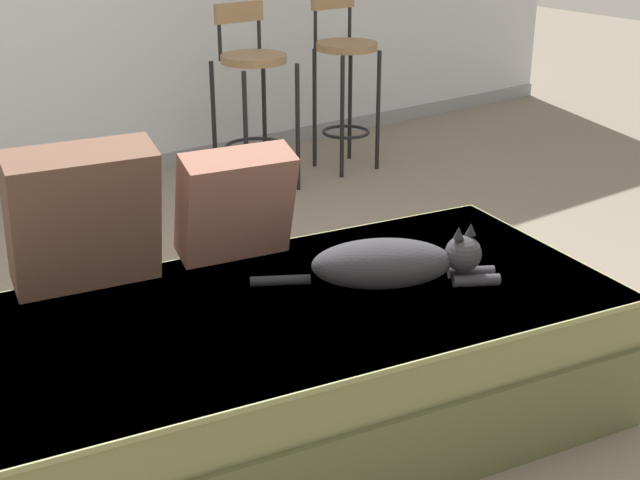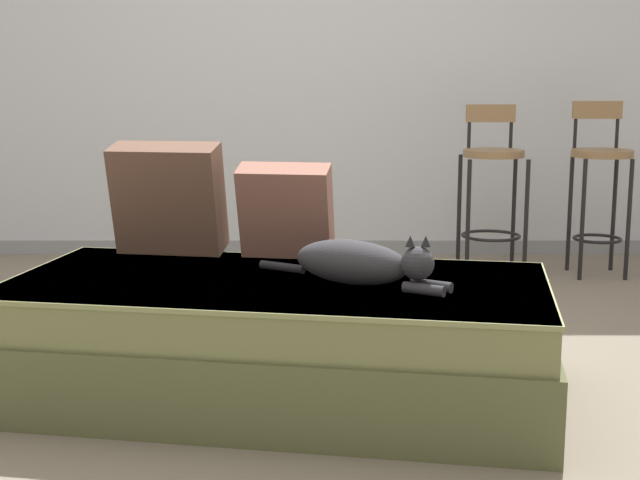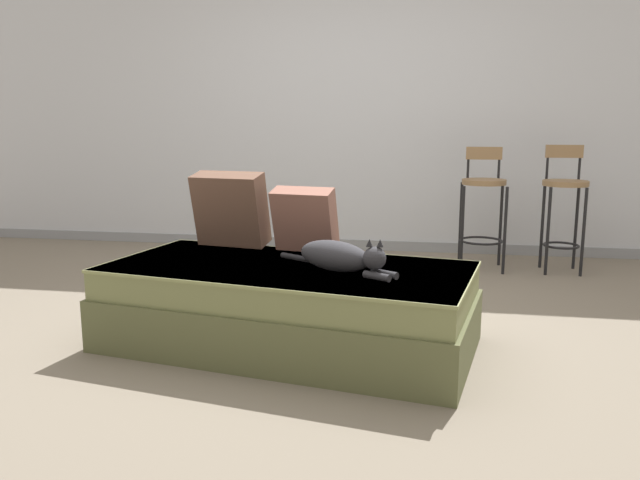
% 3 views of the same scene
% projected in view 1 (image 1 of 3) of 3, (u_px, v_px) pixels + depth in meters
% --- Properties ---
extents(ground_plane, '(16.00, 16.00, 0.00)m').
position_uv_depth(ground_plane, '(232.00, 372.00, 3.03)').
color(ground_plane, slate).
rests_on(ground_plane, ground).
extents(wall_baseboard_trim, '(8.00, 0.02, 0.09)m').
position_uv_depth(wall_baseboard_trim, '(13.00, 190.00, 4.64)').
color(wall_baseboard_trim, gray).
rests_on(wall_baseboard_trim, ground).
extents(couch, '(2.01, 1.23, 0.43)m').
position_uv_depth(couch, '(299.00, 364.00, 2.65)').
color(couch, brown).
rests_on(couch, ground).
extents(throw_pillow_corner, '(0.46, 0.31, 0.44)m').
position_uv_depth(throw_pillow_corner, '(83.00, 217.00, 2.57)').
color(throw_pillow_corner, brown).
rests_on(throw_pillow_corner, couch).
extents(throw_pillow_middle, '(0.38, 0.27, 0.37)m').
position_uv_depth(throw_pillow_middle, '(235.00, 204.00, 2.78)').
color(throw_pillow_middle, '#936051').
rests_on(throw_pillow_middle, couch).
extents(cat, '(0.65, 0.46, 0.19)m').
position_uv_depth(cat, '(392.00, 263.00, 2.63)').
color(cat, '#333338').
rests_on(cat, couch).
extents(bar_stool_near_window, '(0.34, 0.34, 0.97)m').
position_uv_depth(bar_stool_near_window, '(253.00, 85.00, 4.63)').
color(bar_stool_near_window, black).
rests_on(bar_stool_near_window, ground).
extents(bar_stool_by_doorway, '(0.34, 0.34, 0.98)m').
position_uv_depth(bar_stool_by_doorway, '(345.00, 67.00, 4.95)').
color(bar_stool_by_doorway, black).
rests_on(bar_stool_by_doorway, ground).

